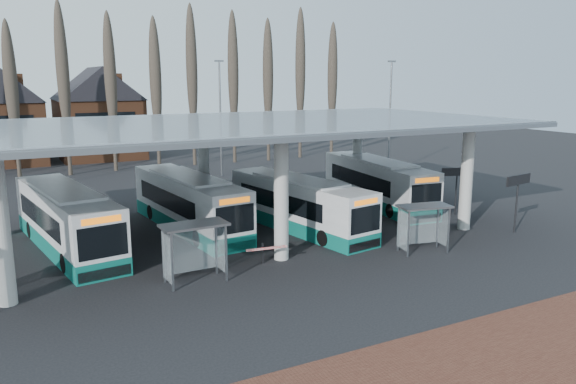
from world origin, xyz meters
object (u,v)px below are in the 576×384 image
bus_3 (377,183)px  shelter_2 (423,218)px  bus_2 (298,205)px  shelter_1 (193,239)px  bus_1 (188,203)px  bus_0 (66,220)px

bus_3 → shelter_2: bearing=-108.4°
bus_2 → shelter_1: (-8.14, -5.47, 0.47)m
shelter_1 → shelter_2: bearing=-8.1°
bus_1 → bus_3: size_ratio=1.00×
bus_2 → bus_3: bearing=12.0°
bus_0 → bus_2: (12.42, -2.11, -0.08)m
bus_0 → shelter_2: 18.18m
bus_2 → bus_0: bearing=161.1°
shelter_2 → bus_0: bearing=162.2°
bus_2 → shelter_2: 7.58m
bus_0 → shelter_2: (15.87, -8.85, 0.26)m
bus_0 → bus_1: size_ratio=1.01×
bus_0 → bus_2: bus_0 is taller
bus_1 → bus_2: bearing=-34.5°
bus_1 → shelter_2: bearing=-52.9°
shelter_1 → bus_1: bearing=71.7°
bus_0 → bus_3: bearing=-5.5°
bus_3 → bus_0: bearing=-171.3°
bus_3 → shelter_1: bus_3 is taller
bus_3 → shelter_2: bus_3 is taller
bus_1 → shelter_2: (9.07, -9.84, 0.27)m
bus_2 → shelter_1: bearing=-155.4°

